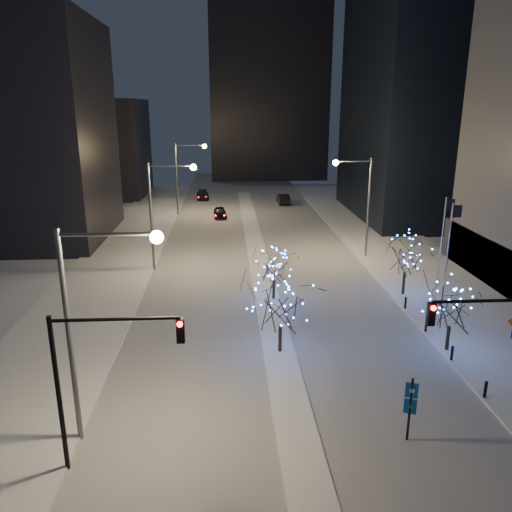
{
  "coord_description": "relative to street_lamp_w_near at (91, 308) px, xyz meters",
  "views": [
    {
      "loc": [
        -3.11,
        -18.1,
        14.68
      ],
      "look_at": [
        -1.16,
        14.25,
        5.0
      ],
      "focal_mm": 35.0,
      "sensor_mm": 36.0,
      "label": 1
    }
  ],
  "objects": [
    {
      "name": "ground",
      "position": [
        8.94,
        -2.0,
        -6.5
      ],
      "size": [
        160.0,
        160.0,
        0.0
      ],
      "primitive_type": "plane",
      "color": "white",
      "rests_on": "ground"
    },
    {
      "name": "road",
      "position": [
        8.94,
        33.0,
        -6.49
      ],
      "size": [
        20.0,
        130.0,
        0.02
      ],
      "primitive_type": "cube",
      "color": "#A6ABB5",
      "rests_on": "ground"
    },
    {
      "name": "median",
      "position": [
        8.94,
        28.0,
        -6.42
      ],
      "size": [
        2.0,
        80.0,
        0.15
      ],
      "primitive_type": "cube",
      "color": "white",
      "rests_on": "ground"
    },
    {
      "name": "east_sidewalk",
      "position": [
        23.94,
        18.0,
        -6.42
      ],
      "size": [
        10.0,
        90.0,
        0.15
      ],
      "primitive_type": "cube",
      "color": "white",
      "rests_on": "ground"
    },
    {
      "name": "west_sidewalk",
      "position": [
        -5.06,
        18.0,
        -6.42
      ],
      "size": [
        8.0,
        90.0,
        0.15
      ],
      "primitive_type": "cube",
      "color": "white",
      "rests_on": "ground"
    },
    {
      "name": "filler_west_far",
      "position": [
        -17.06,
        68.0,
        1.5
      ],
      "size": [
        18.0,
        16.0,
        16.0
      ],
      "primitive_type": "cube",
      "color": "black",
      "rests_on": "ground"
    },
    {
      "name": "horizon_block",
      "position": [
        14.94,
        90.0,
        14.5
      ],
      "size": [
        24.0,
        14.0,
        42.0
      ],
      "primitive_type": "cube",
      "color": "black",
      "rests_on": "ground"
    },
    {
      "name": "street_lamp_w_near",
      "position": [
        0.0,
        0.0,
        0.0
      ],
      "size": [
        4.4,
        0.56,
        10.0
      ],
      "color": "#595E66",
      "rests_on": "ground"
    },
    {
      "name": "street_lamp_w_mid",
      "position": [
        0.0,
        25.0,
        0.0
      ],
      "size": [
        4.4,
        0.56,
        10.0
      ],
      "color": "#595E66",
      "rests_on": "ground"
    },
    {
      "name": "street_lamp_w_far",
      "position": [
        0.0,
        50.0,
        0.0
      ],
      "size": [
        4.4,
        0.56,
        10.0
      ],
      "color": "#595E66",
      "rests_on": "ground"
    },
    {
      "name": "street_lamp_east",
      "position": [
        19.02,
        28.0,
        -0.05
      ],
      "size": [
        3.9,
        0.56,
        10.0
      ],
      "color": "#595E66",
      "rests_on": "ground"
    },
    {
      "name": "traffic_signal_west",
      "position": [
        0.5,
        -2.0,
        -1.74
      ],
      "size": [
        5.26,
        0.43,
        7.0
      ],
      "color": "black",
      "rests_on": "ground"
    },
    {
      "name": "traffic_signal_east",
      "position": [
        17.88,
        -1.0,
        -1.74
      ],
      "size": [
        5.26,
        0.43,
        7.0
      ],
      "color": "black",
      "rests_on": "ground"
    },
    {
      "name": "flagpoles",
      "position": [
        22.3,
        15.25,
        -1.7
      ],
      "size": [
        1.35,
        2.6,
        8.0
      ],
      "color": "silver",
      "rests_on": "east_sidewalk"
    },
    {
      "name": "bollards",
      "position": [
        19.14,
        8.0,
        -5.9
      ],
      "size": [
        0.16,
        12.16,
        0.9
      ],
      "color": "black",
      "rests_on": "east_sidewalk"
    },
    {
      "name": "car_near",
      "position": [
        4.93,
        48.02,
        -5.78
      ],
      "size": [
        2.02,
        4.33,
        1.43
      ],
      "primitive_type": "imported",
      "rotation": [
        0.0,
        0.0,
        0.08
      ],
      "color": "black",
      "rests_on": "ground"
    },
    {
      "name": "car_mid",
      "position": [
        14.79,
        57.59,
        -5.7
      ],
      "size": [
        1.8,
        4.89,
        1.6
      ],
      "primitive_type": "imported",
      "rotation": [
        0.0,
        0.0,
        3.16
      ],
      "color": "black",
      "rests_on": "ground"
    },
    {
      "name": "car_far",
      "position": [
        1.93,
        62.37,
        -5.79
      ],
      "size": [
        2.33,
        5.02,
        1.42
      ],
      "primitive_type": "imported",
      "rotation": [
        0.0,
        0.0,
        0.07
      ],
      "color": "black",
      "rests_on": "ground"
    },
    {
      "name": "holiday_tree_median_near",
      "position": [
        9.0,
        7.79,
        -3.14
      ],
      "size": [
        4.63,
        4.63,
        5.11
      ],
      "color": "black",
      "rests_on": "median"
    },
    {
      "name": "holiday_tree_median_far",
      "position": [
        9.44,
        16.65,
        -3.64
      ],
      "size": [
        3.41,
        3.41,
        4.11
      ],
      "color": "black",
      "rests_on": "median"
    },
    {
      "name": "holiday_tree_plaza_near",
      "position": [
        19.44,
        7.36,
        -3.37
      ],
      "size": [
        4.07,
        4.07,
        4.7
      ],
      "color": "black",
      "rests_on": "east_sidewalk"
    },
    {
      "name": "holiday_tree_plaza_far",
      "position": [
        20.02,
        17.04,
        -3.09
      ],
      "size": [
        5.01,
        5.01,
        4.98
      ],
      "color": "black",
      "rests_on": "east_sidewalk"
    },
    {
      "name": "wayfinding_sign",
      "position": [
        13.94,
        -1.0,
        -4.55
      ],
      "size": [
        0.55,
        0.27,
        3.18
      ],
      "rotation": [
        0.0,
        0.0,
        -0.37
      ],
      "color": "black",
      "rests_on": "ground"
    }
  ]
}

